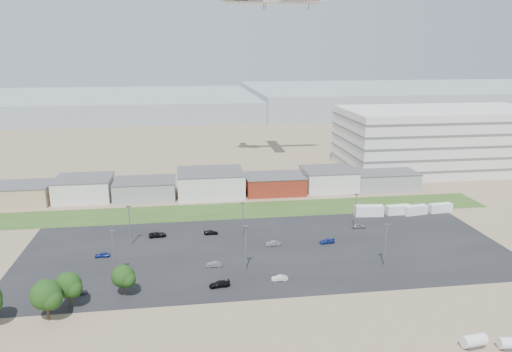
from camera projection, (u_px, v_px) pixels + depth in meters
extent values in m
plane|color=#7F6750|center=(259.00, 288.00, 104.47)|extent=(700.00, 700.00, 0.00)
cube|color=black|center=(267.00, 250.00, 124.34)|extent=(120.00, 50.00, 0.01)
cube|color=#254A1B|center=(234.00, 211.00, 154.31)|extent=(160.00, 16.00, 0.02)
cube|color=silver|center=(440.00, 139.00, 204.97)|extent=(80.00, 40.00, 25.00)
imported|color=black|center=(219.00, 284.00, 104.94)|extent=(4.58, 2.33, 1.27)
imported|color=#595B5E|center=(214.00, 264.00, 114.67)|extent=(3.78, 1.63, 1.21)
imported|color=navy|center=(102.00, 255.00, 119.91)|extent=(3.49, 1.42, 1.18)
imported|color=black|center=(211.00, 232.00, 134.59)|extent=(3.86, 1.60, 1.12)
imported|color=#595B5E|center=(273.00, 243.00, 126.89)|extent=(3.93, 1.65, 1.26)
imported|color=#A5A5AA|center=(359.00, 226.00, 139.24)|extent=(3.70, 1.70, 1.23)
imported|color=black|center=(157.00, 235.00, 132.72)|extent=(4.82, 2.55, 1.29)
imported|color=#595B5E|center=(77.00, 292.00, 101.79)|extent=(3.97, 1.71, 1.14)
imported|color=navy|center=(327.00, 241.00, 128.44)|extent=(4.11, 2.07, 1.14)
imported|color=silver|center=(280.00, 278.00, 107.83)|extent=(3.52, 1.37, 1.14)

